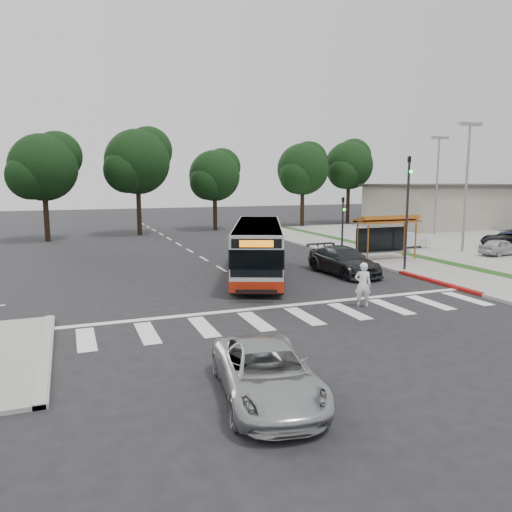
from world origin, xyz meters
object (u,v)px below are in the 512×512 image
transit_bus (258,250)px  pedestrian (363,285)px  dark_sedan (344,261)px  silver_suv_south (267,373)px

transit_bus → pedestrian: 7.89m
pedestrian → dark_sedan: 7.11m
transit_bus → silver_suv_south: 15.42m
transit_bus → dark_sedan: (4.62, -1.21, -0.66)m
transit_bus → silver_suv_south: transit_bus is taller
transit_bus → silver_suv_south: bearing=-88.5°
dark_sedan → transit_bus: bearing=161.8°
dark_sedan → silver_suv_south: size_ratio=1.11×
transit_bus → dark_sedan: bearing=7.0°
pedestrian → transit_bus: bearing=-51.7°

